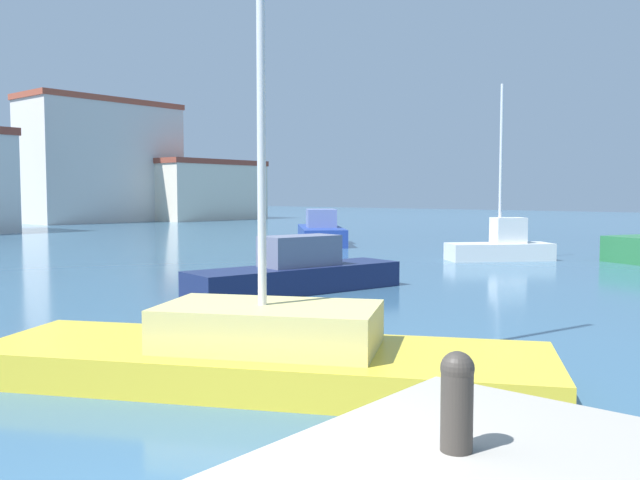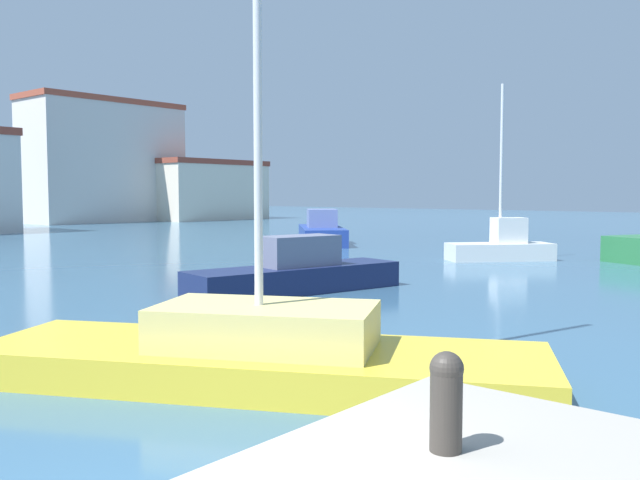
# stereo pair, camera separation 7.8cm
# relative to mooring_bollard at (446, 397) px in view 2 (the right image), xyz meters

# --- Properties ---
(water) EXTENTS (160.00, 160.00, 0.00)m
(water) POSITION_rel_mooring_bollard_xyz_m (13.71, 21.63, -1.43)
(water) COLOR #38607F
(water) RESTS_ON ground
(mooring_bollard) EXTENTS (0.20, 0.20, 0.61)m
(mooring_bollard) POSITION_rel_mooring_bollard_xyz_m (0.00, 0.00, 0.00)
(mooring_bollard) COLOR #38332D
(mooring_bollard) RESTS_ON pier_quay
(sailboat_white_distant_east) EXTENTS (3.97, 3.75, 6.84)m
(sailboat_white_distant_east) POSITION_rel_mooring_bollard_xyz_m (21.24, 9.61, -0.85)
(sailboat_white_distant_east) COLOR white
(sailboat_white_distant_east) RESTS_ON water
(motorboat_navy_near_pier) EXTENTS (6.28, 2.86, 1.51)m
(motorboat_navy_near_pier) POSITION_rel_mooring_bollard_xyz_m (9.78, 10.07, -0.92)
(motorboat_navy_near_pier) COLOR #19234C
(motorboat_navy_near_pier) RESTS_ON water
(sailboat_yellow_mid_harbor) EXTENTS (5.79, 8.12, 10.95)m
(sailboat_yellow_mid_harbor) POSITION_rel_mooring_bollard_xyz_m (3.05, 4.64, -0.98)
(sailboat_yellow_mid_harbor) COLOR gold
(sailboat_yellow_mid_harbor) RESTS_ON water
(motorboat_blue_distant_north) EXTENTS (6.21, 6.16, 1.80)m
(motorboat_blue_distant_north) POSITION_rel_mooring_bollard_xyz_m (23.42, 20.67, -0.83)
(motorboat_blue_distant_north) COLOR #233D93
(motorboat_blue_distant_north) RESTS_ON water
(harbor_office) EXTENTS (14.24, 5.88, 11.03)m
(harbor_office) POSITION_rel_mooring_bollard_xyz_m (31.07, 52.96, 4.10)
(harbor_office) COLOR beige
(harbor_office) RESTS_ON ground
(yacht_club) EXTENTS (11.75, 7.62, 5.84)m
(yacht_club) POSITION_rel_mooring_bollard_xyz_m (40.35, 50.51, 1.50)
(yacht_club) COLOR beige
(yacht_club) RESTS_ON ground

